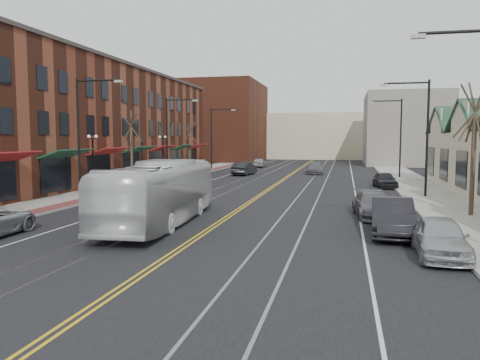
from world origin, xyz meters
The scene contains 27 objects.
ground centered at (0.00, 0.00, 0.00)m, with size 160.00×160.00×0.00m, color black.
sidewalk_left centered at (-12.00, 20.00, 0.07)m, with size 4.00×120.00×0.15m, color gray.
sidewalk_right centered at (12.00, 20.00, 0.07)m, with size 4.00×120.00×0.15m, color gray.
building_left centered at (-19.00, 27.00, 5.50)m, with size 10.00×50.00×11.00m, color brown.
backdrop_left centered at (-16.00, 70.00, 7.00)m, with size 14.00×18.00×14.00m, color brown.
backdrop_mid centered at (0.00, 85.00, 4.50)m, with size 22.00×14.00×9.00m, color beige.
backdrop_right centered at (15.00, 65.00, 5.50)m, with size 12.00×16.00×11.00m, color slate.
streetlight_l_1 centered at (-11.05, 16.00, 5.03)m, with size 3.33×0.25×8.00m.
streetlight_l_2 centered at (-11.05, 32.00, 5.03)m, with size 3.33×0.25×8.00m.
streetlight_l_3 centered at (-11.05, 48.00, 5.03)m, with size 3.33×0.25×8.00m.
streetlight_r_1 centered at (11.05, 22.00, 5.03)m, with size 3.33×0.25×8.00m.
streetlight_r_2 centered at (11.05, 38.00, 5.03)m, with size 3.33×0.25×8.00m.
lamppost_l_2 centered at (-12.80, 20.00, 2.20)m, with size 0.84×0.28×4.27m.
lamppost_l_3 centered at (-12.80, 34.00, 2.20)m, with size 0.84×0.28×4.27m.
tree_left_near centered at (-12.50, 26.00, 3.51)m, with size 1.78×1.37×6.48m.
tree_left_far centered at (-12.50, 42.00, 3.28)m, with size 1.66×1.28×6.02m.
tree_right_mid centered at (12.50, 14.00, 3.75)m, with size 1.90×1.46×6.93m.
manhole_far centered at (-11.20, 8.00, 0.16)m, with size 0.60×0.60×0.02m, color #592D19.
traffic_signal centered at (-10.60, 24.00, 2.35)m, with size 0.18×0.15×3.80m.
transit_bus centered at (-2.65, 8.59, 1.53)m, with size 2.58×11.02×3.07m, color silver.
parked_car_a centered at (9.30, 4.91, 0.71)m, with size 1.68×4.17×1.42m, color #A8ABAF.
parked_car_b centered at (8.02, 8.41, 0.80)m, with size 1.69×4.86×1.60m, color black.
parked_car_c centered at (7.50, 13.00, 0.67)m, with size 1.87×4.60×1.34m, color #5D5C63.
parked_car_d centered at (9.30, 28.39, 0.67)m, with size 1.59×3.95×1.35m, color #222328.
distant_car_left centered at (-5.06, 39.06, 0.76)m, with size 1.60×4.59×1.51m, color black.
distant_car_right centered at (2.57, 42.73, 0.68)m, with size 1.89×4.66×1.35m, color #5E5D64.
distant_car_far centered at (-5.86, 53.10, 0.68)m, with size 1.61×4.00×1.36m, color #9EA0A5.
Camera 1 is at (5.99, -12.35, 4.18)m, focal length 35.00 mm.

